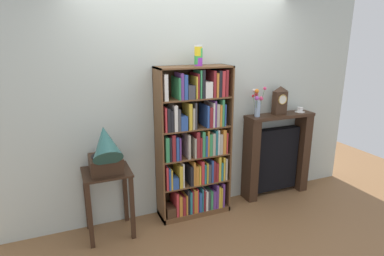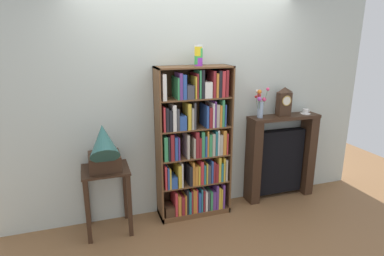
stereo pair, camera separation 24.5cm
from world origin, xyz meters
TOP-DOWN VIEW (x-y plane):
  - ground_plane at (0.00, 0.00)m, footprint 7.54×6.40m
  - wall_back at (0.10, 0.29)m, footprint 4.54×0.08m
  - bookshelf at (0.01, 0.08)m, footprint 0.84×0.31m
  - cup_stack at (0.05, 0.08)m, footprint 0.09×0.09m
  - side_table_left at (-1.00, 0.03)m, footprint 0.48×0.43m
  - gramophone at (-1.00, -0.05)m, footprint 0.32×0.51m
  - fireplace_mantel at (1.21, 0.14)m, footprint 0.93×0.25m
  - mantel_clock at (1.19, 0.12)m, footprint 0.16×0.11m
  - flower_vase at (0.86, 0.12)m, footprint 0.15×0.15m
  - teacup_with_saucer at (1.52, 0.12)m, footprint 0.13×0.13m

SIDE VIEW (x-z plane):
  - ground_plane at x=0.00m, z-range -0.02..0.00m
  - side_table_left at x=-1.00m, z-range 0.16..0.88m
  - fireplace_mantel at x=1.21m, z-range -0.01..1.10m
  - bookshelf at x=0.01m, z-range -0.06..1.70m
  - gramophone at x=-1.00m, z-range 0.69..1.26m
  - teacup_with_saucer at x=1.52m, z-range 1.10..1.17m
  - flower_vase at x=0.86m, z-range 1.10..1.47m
  - mantel_clock at x=1.19m, z-range 1.11..1.47m
  - wall_back at x=0.10m, z-range 0.00..2.60m
  - cup_stack at x=0.05m, z-range 1.76..1.98m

